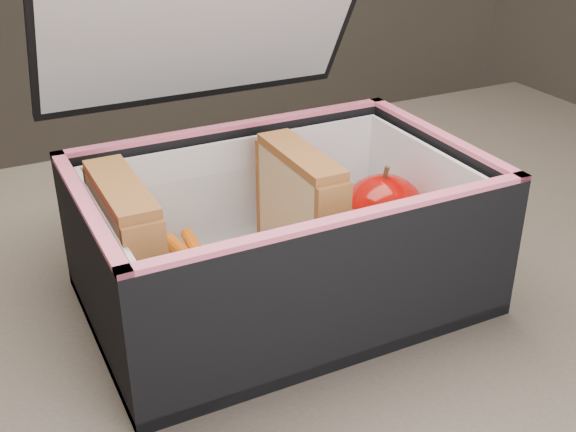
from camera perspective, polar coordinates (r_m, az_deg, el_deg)
name	(u,v)px	position (r m, az deg, el deg)	size (l,w,h in m)	color
kitchen_table	(266,428)	(0.59, -1.79, -16.37)	(1.20, 0.80, 0.75)	brown
lunch_bag	(279,224)	(0.54, -0.71, -0.64)	(0.29, 0.29, 0.27)	black
plastic_tub	(220,257)	(0.52, -5.43, -3.28)	(0.18, 0.13, 0.07)	white
sandwich_left	(128,254)	(0.50, -12.54, -2.99)	(0.03, 0.10, 0.11)	#DAB787
sandwich_right	(300,216)	(0.54, 0.97, 0.00)	(0.03, 0.09, 0.10)	#DAB787
carrot_sticks	(212,276)	(0.53, -6.02, -4.74)	(0.05, 0.13, 0.03)	#D13E00
paper_napkin	(372,249)	(0.60, 6.68, -2.64)	(0.07, 0.08, 0.01)	white
red_apple	(383,213)	(0.58, 7.54, 0.27)	(0.08, 0.08, 0.07)	#820300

